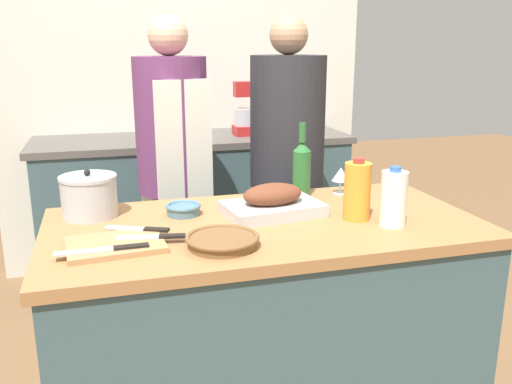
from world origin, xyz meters
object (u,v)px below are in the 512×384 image
object	(u,v)px
roasting_pan	(273,203)
person_cook_guest	(287,164)
cutting_board	(115,245)
wicker_basket	(222,240)
condiment_bottle_short	(140,125)
wine_glass_left	(341,175)
stock_pot	(89,196)
knife_bread	(153,237)
stand_mixer	(248,113)
knife_chef	(106,249)
knife_paring	(139,229)
person_cook_aproned	(174,168)
milk_jug	(394,198)
condiment_bottle_tall	(151,127)
wine_bottle_green	(302,168)
mixing_bowl	(183,209)
juice_jug	(357,191)

from	to	relation	value
roasting_pan	person_cook_guest	bearing A→B (deg)	67.22
cutting_board	wicker_basket	bearing A→B (deg)	-14.55
condiment_bottle_short	wine_glass_left	bearing A→B (deg)	-60.16
wicker_basket	stock_pot	xyz separation A→B (m)	(-0.40, 0.44, 0.06)
wicker_basket	condiment_bottle_short	world-z (taller)	condiment_bottle_short
knife_bread	cutting_board	bearing A→B (deg)	-176.32
stand_mixer	knife_chef	bearing A→B (deg)	-117.98
stand_mixer	stock_pot	bearing A→B (deg)	-126.71
stock_pot	roasting_pan	bearing A→B (deg)	-14.26
cutting_board	knife_paring	bearing A→B (deg)	50.90
wicker_basket	person_cook_aproned	world-z (taller)	person_cook_aproned
stock_pot	milk_jug	distance (m)	1.09
stock_pot	wine_glass_left	world-z (taller)	stock_pot
stock_pot	wine_glass_left	size ratio (longest dim) A/B	1.80
knife_bread	stand_mixer	xyz separation A→B (m)	(0.75, 1.62, 0.18)
wine_glass_left	condiment_bottle_tall	distance (m)	1.33
condiment_bottle_short	person_cook_guest	world-z (taller)	person_cook_guest
roasting_pan	condiment_bottle_tall	bearing A→B (deg)	103.26
wine_bottle_green	knife_paring	world-z (taller)	wine_bottle_green
knife_bread	stand_mixer	size ratio (longest dim) A/B	0.67
milk_jug	person_cook_aproned	size ratio (longest dim) A/B	0.13
wine_glass_left	person_cook_aproned	bearing A→B (deg)	137.60
knife_chef	condiment_bottle_short	size ratio (longest dim) A/B	1.62
knife_bread	condiment_bottle_short	world-z (taller)	condiment_bottle_short
stand_mixer	person_cook_aproned	distance (m)	0.88
wine_glass_left	wine_bottle_green	bearing A→B (deg)	174.87
mixing_bowl	wine_glass_left	size ratio (longest dim) A/B	1.16
cutting_board	wine_glass_left	bearing A→B (deg)	22.60
juice_jug	wine_glass_left	size ratio (longest dim) A/B	1.97
stand_mixer	roasting_pan	bearing A→B (deg)	-101.53
wine_glass_left	person_cook_aproned	size ratio (longest dim) A/B	0.07
stand_mixer	condiment_bottle_tall	bearing A→B (deg)	-171.73
stock_pot	stand_mixer	xyz separation A→B (m)	(0.95, 1.27, 0.12)
roasting_pan	wine_glass_left	bearing A→B (deg)	28.96
wicker_basket	cutting_board	size ratio (longest dim) A/B	0.75
wine_bottle_green	knife_paring	xyz separation A→B (m)	(-0.69, -0.31, -0.10)
wine_bottle_green	knife_paring	size ratio (longest dim) A/B	1.45
knife_chef	condiment_bottle_short	distance (m)	1.76
knife_bread	person_cook_aproned	xyz separation A→B (m)	(0.19, 0.96, 0.00)
condiment_bottle_tall	person_cook_aproned	world-z (taller)	person_cook_aproned
cutting_board	knife_chef	world-z (taller)	knife_chef
milk_jug	condiment_bottle_tall	bearing A→B (deg)	113.43
mixing_bowl	knife_bread	size ratio (longest dim) A/B	0.60
mixing_bowl	knife_paring	bearing A→B (deg)	-134.24
wine_bottle_green	knife_bread	distance (m)	0.77
cutting_board	milk_jug	distance (m)	0.95
person_cook_aproned	knife_bread	bearing A→B (deg)	-113.82
condiment_bottle_tall	person_cook_aproned	xyz separation A→B (m)	(0.05, -0.57, -0.13)
condiment_bottle_tall	condiment_bottle_short	world-z (taller)	condiment_bottle_tall
knife_bread	wine_bottle_green	bearing A→B (deg)	31.52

